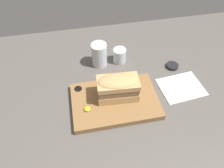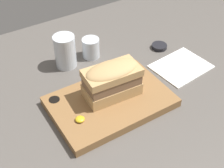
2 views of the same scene
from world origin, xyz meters
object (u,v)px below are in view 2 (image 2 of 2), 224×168
(serving_board, at_px, (110,102))
(napkin, at_px, (181,67))
(sandwich, at_px, (112,79))
(wine_glass, at_px, (91,48))
(condiment_dish, at_px, (159,46))
(water_glass, at_px, (65,53))

(serving_board, height_order, napkin, serving_board)
(napkin, bearing_deg, sandwich, -177.41)
(wine_glass, bearing_deg, sandwich, -104.12)
(serving_board, distance_m, condiment_dish, 0.35)
(napkin, xyz_separation_m, condiment_dish, (0.01, 0.13, 0.00))
(serving_board, bearing_deg, water_glass, 95.64)
(sandwich, bearing_deg, wine_glass, 75.88)
(sandwich, bearing_deg, water_glass, 99.60)
(serving_board, bearing_deg, napkin, 5.01)
(water_glass, distance_m, wine_glass, 0.10)
(serving_board, height_order, wine_glass, wine_glass)
(sandwich, height_order, water_glass, sandwich)
(water_glass, distance_m, condiment_dish, 0.35)
(condiment_dish, bearing_deg, napkin, -93.65)
(serving_board, height_order, water_glass, water_glass)
(sandwich, distance_m, condiment_dish, 0.34)
(serving_board, xyz_separation_m, sandwich, (0.01, 0.01, 0.07))
(serving_board, relative_size, napkin, 1.77)
(wine_glass, relative_size, napkin, 0.36)
(napkin, bearing_deg, wine_glass, 136.40)
(serving_board, relative_size, water_glass, 3.03)
(wine_glass, height_order, napkin, wine_glass)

